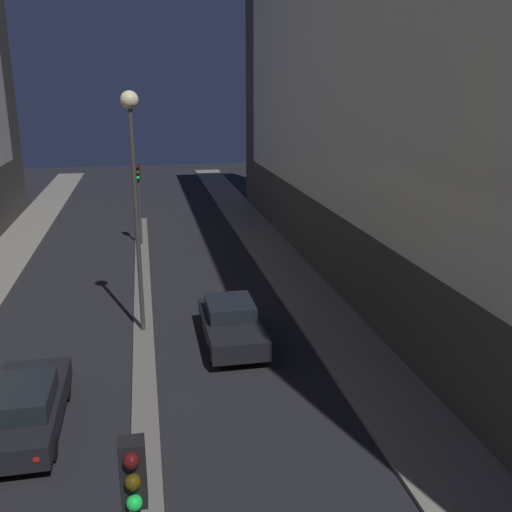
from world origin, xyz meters
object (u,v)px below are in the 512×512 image
object	(u,v)px
street_lamp	(133,161)
car_left_lane	(24,407)
traffic_light_mid	(138,186)
car_right_lane	(231,323)

from	to	relation	value
street_lamp	car_left_lane	world-z (taller)	street_lamp
traffic_light_mid	car_left_lane	world-z (taller)	traffic_light_mid
street_lamp	car_left_lane	bearing A→B (deg)	-117.44
traffic_light_mid	car_right_lane	bearing A→B (deg)	-77.52
car_right_lane	street_lamp	bearing A→B (deg)	153.02
traffic_light_mid	street_lamp	size ratio (longest dim) A/B	0.54
car_left_lane	car_right_lane	bearing A→B (deg)	35.31
traffic_light_mid	car_right_lane	xyz separation A→B (m)	(3.08, -13.94, -2.71)
car_left_lane	traffic_light_mid	bearing A→B (deg)	80.43
traffic_light_mid	car_right_lane	size ratio (longest dim) A/B	1.03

